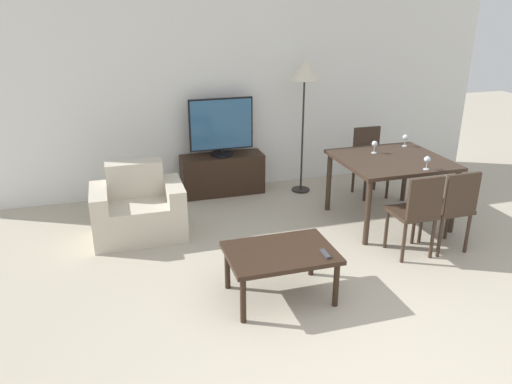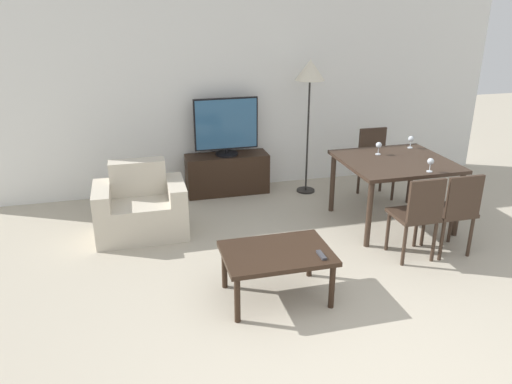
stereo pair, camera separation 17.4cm
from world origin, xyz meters
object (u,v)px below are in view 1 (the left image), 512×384
(remote_primary, at_px, (325,254))
(dining_chair_near, at_px, (416,211))
(wine_glass_right, at_px, (427,160))
(dining_chair_far, at_px, (369,157))
(armchair, at_px, (138,211))
(tv, at_px, (221,127))
(dining_table, at_px, (391,165))
(coffee_table, at_px, (280,256))
(floor_lamp, at_px, (305,76))
(wine_glass_left, at_px, (375,145))
(dining_chair_near_right, at_px, (452,206))
(wine_glass_center, at_px, (405,138))
(tv_stand, at_px, (222,174))

(remote_primary, bearing_deg, dining_chair_near, 22.41)
(wine_glass_right, bearing_deg, dining_chair_far, 86.84)
(armchair, height_order, wine_glass_right, wine_glass_right)
(tv, height_order, dining_table, tv)
(coffee_table, distance_m, floor_lamp, 2.83)
(floor_lamp, bearing_deg, wine_glass_left, -61.87)
(dining_table, distance_m, dining_chair_near_right, 0.89)
(remote_primary, bearing_deg, floor_lamp, 72.69)
(dining_table, xyz_separation_m, wine_glass_center, (0.40, 0.38, 0.19))
(dining_table, relative_size, dining_chair_near, 1.34)
(coffee_table, xyz_separation_m, remote_primary, (0.33, -0.18, 0.06))
(coffee_table, height_order, dining_table, dining_table)
(tv_stand, bearing_deg, floor_lamp, -12.00)
(tv, xyz_separation_m, floor_lamp, (1.03, -0.22, 0.63))
(coffee_table, bearing_deg, tv, 88.07)
(tv, xyz_separation_m, dining_chair_near, (1.43, -2.25, -0.40))
(remote_primary, bearing_deg, dining_chair_far, 53.87)
(tv_stand, relative_size, coffee_table, 1.17)
(tv_stand, distance_m, tv, 0.64)
(dining_chair_near, distance_m, wine_glass_left, 1.14)
(dining_table, height_order, wine_glass_center, wine_glass_center)
(dining_table, height_order, dining_chair_near_right, dining_chair_near_right)
(coffee_table, xyz_separation_m, wine_glass_right, (1.85, 0.71, 0.47))
(dining_chair_near_right, bearing_deg, tv_stand, 129.24)
(coffee_table, bearing_deg, wine_glass_center, 35.96)
(dining_chair_near_right, distance_m, wine_glass_center, 1.29)
(dining_chair_near_right, bearing_deg, dining_chair_far, 90.00)
(tv_stand, xyz_separation_m, dining_chair_near, (1.43, -2.25, 0.24))
(wine_glass_left, bearing_deg, armchair, 175.87)
(wine_glass_center, bearing_deg, tv_stand, 153.31)
(armchair, relative_size, dining_table, 0.82)
(dining_chair_far, relative_size, wine_glass_left, 6.00)
(dining_chair_near, height_order, remote_primary, dining_chair_near)
(coffee_table, xyz_separation_m, dining_table, (1.72, 1.16, 0.28))
(armchair, relative_size, dining_chair_near, 1.10)
(floor_lamp, xyz_separation_m, remote_primary, (-0.78, -2.52, -1.07))
(tv_stand, height_order, coffee_table, tv_stand)
(wine_glass_right, bearing_deg, floor_lamp, 114.22)
(tv, bearing_deg, dining_chair_near, -57.57)
(coffee_table, xyz_separation_m, wine_glass_center, (2.12, 1.54, 0.47))
(dining_chair_far, distance_m, wine_glass_left, 0.77)
(tv, relative_size, remote_primary, 5.49)
(floor_lamp, xyz_separation_m, wine_glass_center, (1.01, -0.80, -0.67))
(dining_chair_near, xyz_separation_m, floor_lamp, (-0.40, 2.03, 1.03))
(wine_glass_left, xyz_separation_m, wine_glass_center, (0.50, 0.15, 0.00))
(coffee_table, height_order, dining_chair_far, dining_chair_far)
(tv, distance_m, dining_chair_far, 1.96)
(remote_primary, height_order, wine_glass_left, wine_glass_left)
(coffee_table, bearing_deg, wine_glass_right, 20.86)
(dining_chair_near_right, xyz_separation_m, wine_glass_left, (-0.30, 1.08, 0.36))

